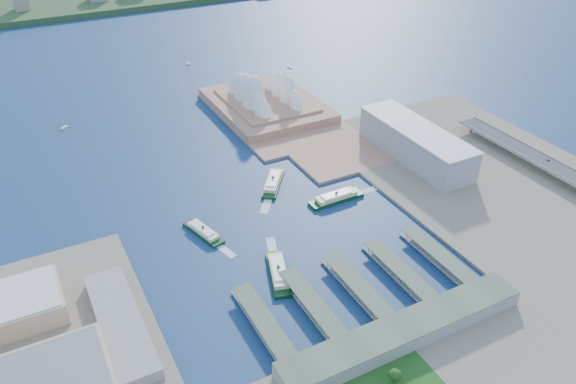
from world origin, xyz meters
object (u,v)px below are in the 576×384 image
ferry_b (273,181)px  car_c (548,160)px  opera_house (266,88)px  toaster_building (415,143)px  ferry_c (278,270)px  ferry_d (336,196)px  ferry_a (203,230)px

ferry_b → car_c: 299.73m
opera_house → toaster_building: 219.62m
opera_house → ferry_c: (-138.14, -308.09, -26.55)m
ferry_d → ferry_c: bearing=124.9°
toaster_building → ferry_d: size_ratio=2.65×
toaster_building → car_c: size_ratio=35.95×
ferry_d → car_c: 240.74m
car_c → opera_house: bearing=-55.7°
ferry_a → ferry_c: 91.16m
ferry_b → ferry_d: ferry_d is taller
ferry_a → ferry_c: bearing=-82.5°
car_c → ferry_a: bearing=-10.2°
toaster_building → ferry_c: toaster_building is taller
ferry_b → ferry_d: size_ratio=0.99×
opera_house → toaster_building: (90.00, -200.00, -11.50)m
toaster_building → ferry_c: size_ratio=2.69×
ferry_b → toaster_building: bearing=28.5°
toaster_building → ferry_d: bearing=-165.3°
opera_house → ferry_c: size_ratio=3.12×
opera_house → car_c: (199.00, -291.47, -16.52)m
ferry_b → ferry_d: bearing=-16.0°
opera_house → ferry_a: (-173.63, -224.13, -27.32)m
ferry_a → car_c: size_ratio=11.49×
opera_house → ferry_d: 236.70m
toaster_building → ferry_b: 169.87m
ferry_b → car_c: size_ratio=13.47×
opera_house → ferry_a: opera_house is taller
opera_house → ferry_c: opera_house is taller
ferry_a → ferry_c: size_ratio=0.86×
ferry_c → car_c: (337.14, 16.62, 10.03)m
ferry_a → ferry_b: 107.34m
opera_house → car_c: opera_house is taller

